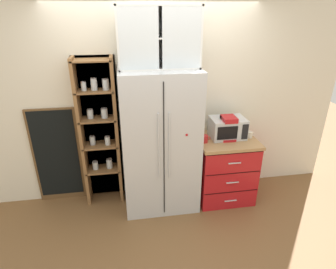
{
  "coord_description": "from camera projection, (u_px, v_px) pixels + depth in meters",
  "views": [
    {
      "loc": [
        -0.42,
        -3.12,
        2.43
      ],
      "look_at": [
        0.1,
        0.03,
        1.0
      ],
      "focal_mm": 30.26,
      "sensor_mm": 36.0,
      "label": 1
    }
  ],
  "objects": [
    {
      "name": "ground_plane",
      "position": [
        161.0,
        202.0,
        3.87
      ],
      "size": [
        10.75,
        10.75,
        0.0
      ],
      "primitive_type": "plane",
      "color": "brown"
    },
    {
      "name": "wall_back_cream",
      "position": [
        156.0,
        104.0,
        3.71
      ],
      "size": [
        5.04,
        0.1,
        2.55
      ],
      "primitive_type": "cube",
      "color": "silver",
      "rests_on": "ground"
    },
    {
      "name": "refrigerator",
      "position": [
        160.0,
        142.0,
        3.52
      ],
      "size": [
        0.93,
        0.67,
        1.81
      ],
      "color": "silver",
      "rests_on": "ground"
    },
    {
      "name": "pantry_shelf_column",
      "position": [
        100.0,
        130.0,
        3.61
      ],
      "size": [
        0.52,
        0.29,
        1.93
      ],
      "color": "brown",
      "rests_on": "ground"
    },
    {
      "name": "counter_cabinet",
      "position": [
        224.0,
        168.0,
        3.85
      ],
      "size": [
        0.76,
        0.67,
        0.88
      ],
      "color": "red",
      "rests_on": "ground"
    },
    {
      "name": "microwave",
      "position": [
        228.0,
        128.0,
        3.66
      ],
      "size": [
        0.44,
        0.33,
        0.26
      ],
      "color": "silver",
      "rests_on": "counter_cabinet"
    },
    {
      "name": "coffee_maker",
      "position": [
        227.0,
        127.0,
        3.61
      ],
      "size": [
        0.17,
        0.2,
        0.31
      ],
      "color": "red",
      "rests_on": "counter_cabinet"
    },
    {
      "name": "mug_red",
      "position": [
        205.0,
        139.0,
        3.54
      ],
      "size": [
        0.11,
        0.08,
        0.1
      ],
      "color": "red",
      "rests_on": "counter_cabinet"
    },
    {
      "name": "mug_cream",
      "position": [
        250.0,
        135.0,
        3.68
      ],
      "size": [
        0.11,
        0.08,
        0.08
      ],
      "color": "silver",
      "rests_on": "counter_cabinet"
    },
    {
      "name": "bottle_clear",
      "position": [
        226.0,
        129.0,
        3.66
      ],
      "size": [
        0.07,
        0.07,
        0.26
      ],
      "color": "silver",
      "rests_on": "counter_cabinet"
    },
    {
      "name": "upper_cabinet",
      "position": [
        158.0,
        37.0,
        3.06
      ],
      "size": [
        0.89,
        0.32,
        0.65
      ],
      "color": "silver",
      "rests_on": "refrigerator"
    },
    {
      "name": "chalkboard_menu",
      "position": [
        57.0,
        156.0,
        3.7
      ],
      "size": [
        0.6,
        0.04,
        1.31
      ],
      "color": "brown",
      "rests_on": "ground"
    }
  ]
}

